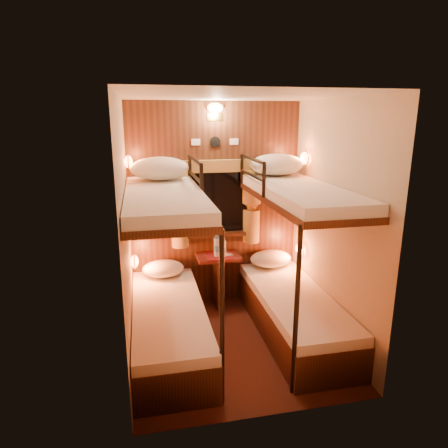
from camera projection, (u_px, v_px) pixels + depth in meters
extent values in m
plane|color=#39190F|center=(234.00, 343.00, 4.06)|extent=(2.10, 2.10, 0.00)
plane|color=silver|center=(236.00, 96.00, 3.44)|extent=(2.10, 2.10, 0.00)
plane|color=#C6B293|center=(215.00, 206.00, 4.74)|extent=(2.40, 0.00, 2.40)
plane|color=#C6B293|center=(271.00, 270.00, 2.75)|extent=(2.40, 0.00, 2.40)
plane|color=#C6B293|center=(126.00, 236.00, 3.55)|extent=(0.00, 2.40, 2.40)
plane|color=#C6B293|center=(334.00, 224.00, 3.94)|extent=(0.00, 2.40, 2.40)
cube|color=#311C0D|center=(215.00, 206.00, 4.72)|extent=(2.00, 0.03, 2.40)
cube|color=#311C0D|center=(169.00, 331.00, 3.95)|extent=(0.70, 1.90, 0.35)
cube|color=white|center=(168.00, 310.00, 3.89)|extent=(0.68, 1.88, 0.10)
cube|color=#311C0D|center=(164.00, 205.00, 3.62)|extent=(0.70, 1.90, 0.06)
cube|color=white|center=(164.00, 196.00, 3.60)|extent=(0.68, 1.88, 0.10)
cylinder|color=black|center=(222.00, 321.00, 3.03)|extent=(0.04, 0.04, 1.45)
cylinder|color=black|center=(190.00, 171.00, 4.47)|extent=(0.04, 0.04, 0.32)
cylinder|color=black|center=(202.00, 182.00, 3.67)|extent=(0.04, 0.04, 0.32)
cylinder|color=black|center=(195.00, 160.00, 4.03)|extent=(0.04, 0.85, 0.04)
cylinder|color=black|center=(195.00, 177.00, 4.07)|extent=(0.03, 0.85, 0.03)
cube|color=#311C0D|center=(293.00, 318.00, 4.21)|extent=(0.70, 1.90, 0.35)
cube|color=white|center=(294.00, 298.00, 4.15)|extent=(0.68, 1.88, 0.10)
cube|color=#311C0D|center=(299.00, 199.00, 3.88)|extent=(0.70, 1.90, 0.06)
cube|color=white|center=(299.00, 191.00, 3.86)|extent=(0.68, 1.88, 0.10)
cylinder|color=black|center=(296.00, 313.00, 3.14)|extent=(0.04, 0.04, 1.45)
cylinder|color=black|center=(242.00, 169.00, 4.59)|extent=(0.04, 0.04, 0.32)
cylinder|color=black|center=(264.00, 180.00, 3.79)|extent=(0.04, 0.04, 0.32)
cylinder|color=black|center=(252.00, 159.00, 4.15)|extent=(0.04, 0.85, 0.04)
cylinder|color=black|center=(252.00, 175.00, 4.19)|extent=(0.03, 0.85, 0.03)
cube|color=black|center=(215.00, 202.00, 4.69)|extent=(0.98, 0.02, 0.78)
cube|color=black|center=(216.00, 203.00, 4.68)|extent=(0.90, 0.01, 0.70)
cube|color=#311C0D|center=(216.00, 234.00, 4.75)|extent=(1.00, 0.12, 0.04)
cube|color=olive|center=(216.00, 166.00, 4.55)|extent=(1.10, 0.06, 0.14)
cylinder|color=olive|center=(179.00, 189.00, 4.52)|extent=(0.22, 0.22, 0.40)
cylinder|color=olive|center=(179.00, 209.00, 4.58)|extent=(0.11, 0.11, 0.12)
cylinder|color=olive|center=(180.00, 230.00, 4.64)|extent=(0.20, 0.20, 0.40)
torus|color=gold|center=(179.00, 209.00, 4.58)|extent=(0.14, 0.14, 0.02)
cylinder|color=olive|center=(252.00, 187.00, 4.69)|extent=(0.22, 0.22, 0.40)
cylinder|color=olive|center=(252.00, 206.00, 4.75)|extent=(0.11, 0.11, 0.12)
cylinder|color=olive|center=(251.00, 226.00, 4.81)|extent=(0.20, 0.20, 0.40)
torus|color=gold|center=(252.00, 206.00, 4.75)|extent=(0.14, 0.14, 0.02)
cylinder|color=black|center=(215.00, 142.00, 4.51)|extent=(0.12, 0.02, 0.12)
cube|color=silver|center=(196.00, 142.00, 4.47)|extent=(0.10, 0.01, 0.07)
cube|color=silver|center=(234.00, 142.00, 4.56)|extent=(0.10, 0.01, 0.07)
cube|color=gold|center=(215.00, 117.00, 4.44)|extent=(0.18, 0.01, 0.08)
ellipsoid|color=#FFCC8C|center=(215.00, 108.00, 4.40)|extent=(0.18, 0.09, 0.11)
ellipsoid|color=#FF6226|center=(135.00, 261.00, 4.35)|extent=(0.08, 0.20, 0.13)
torus|color=gold|center=(135.00, 261.00, 4.35)|extent=(0.02, 0.17, 0.17)
ellipsoid|color=#FF6226|center=(128.00, 162.00, 4.07)|extent=(0.08, 0.20, 0.13)
torus|color=gold|center=(128.00, 162.00, 4.07)|extent=(0.02, 0.17, 0.17)
ellipsoid|color=#FF6226|center=(300.00, 250.00, 4.73)|extent=(0.08, 0.20, 0.13)
torus|color=gold|center=(300.00, 250.00, 4.73)|extent=(0.02, 0.17, 0.17)
ellipsoid|color=#FF6226|center=(305.00, 158.00, 4.45)|extent=(0.08, 0.20, 0.13)
torus|color=gold|center=(305.00, 158.00, 4.45)|extent=(0.02, 0.17, 0.17)
cube|color=#4F1512|center=(218.00, 257.00, 4.70)|extent=(0.50, 0.34, 0.04)
cube|color=#311C0D|center=(218.00, 282.00, 4.78)|extent=(0.08, 0.30, 0.61)
cube|color=maroon|center=(218.00, 255.00, 4.69)|extent=(0.30, 0.34, 0.01)
cylinder|color=#99BFE5|center=(217.00, 247.00, 4.62)|extent=(0.07, 0.07, 0.22)
cylinder|color=teal|center=(217.00, 248.00, 4.63)|extent=(0.07, 0.07, 0.08)
cylinder|color=teal|center=(217.00, 236.00, 4.59)|extent=(0.04, 0.04, 0.03)
cylinder|color=#99BFE5|center=(223.00, 249.00, 4.62)|extent=(0.06, 0.06, 0.19)
cylinder|color=teal|center=(223.00, 250.00, 4.62)|extent=(0.07, 0.07, 0.07)
cylinder|color=teal|center=(223.00, 239.00, 4.59)|extent=(0.03, 0.03, 0.03)
cube|color=silver|center=(226.00, 254.00, 4.71)|extent=(0.08, 0.07, 0.01)
cube|color=silver|center=(229.00, 255.00, 4.69)|extent=(0.09, 0.08, 0.01)
ellipsoid|color=white|center=(163.00, 269.00, 4.55)|extent=(0.47, 0.34, 0.19)
ellipsoid|color=white|center=(271.00, 259.00, 4.85)|extent=(0.51, 0.36, 0.20)
ellipsoid|color=white|center=(160.00, 168.00, 4.12)|extent=(0.61, 0.43, 0.24)
ellipsoid|color=white|center=(277.00, 164.00, 4.46)|extent=(0.61, 0.44, 0.24)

